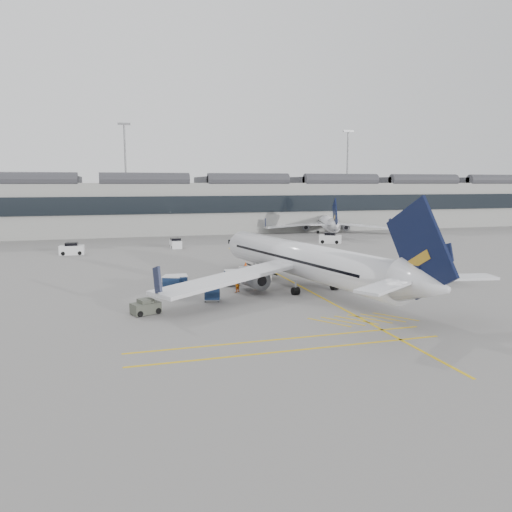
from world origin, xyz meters
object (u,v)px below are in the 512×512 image
object	(u,v)px
airliner_main	(306,261)
belt_loader	(253,275)
baggage_cart_a	(232,277)
ramp_agent_b	(236,284)
pushback_tug	(146,307)
ramp_agent_a	(259,281)

from	to	relation	value
airliner_main	belt_loader	xyz separation A→B (m)	(-3.96, 6.35, -2.40)
airliner_main	baggage_cart_a	bearing A→B (deg)	138.59
belt_loader	airliner_main	bearing A→B (deg)	-59.23
airliner_main	ramp_agent_b	xyz separation A→B (m)	(-7.33, 0.68, -2.17)
airliner_main	pushback_tug	size ratio (longest dim) A/B	14.05
baggage_cart_a	pushback_tug	world-z (taller)	baggage_cart_a
ramp_agent_a	pushback_tug	size ratio (longest dim) A/B	0.67
airliner_main	belt_loader	size ratio (longest dim) A/B	7.98
baggage_cart_a	pushback_tug	distance (m)	13.60
ramp_agent_b	belt_loader	bearing A→B (deg)	-156.90
belt_loader	ramp_agent_a	xyz separation A→B (m)	(-0.85, -5.21, 0.34)
belt_loader	baggage_cart_a	distance (m)	3.82
baggage_cart_a	ramp_agent_b	bearing A→B (deg)	-93.60
ramp_agent_b	pushback_tug	bearing A→B (deg)	-3.24
pushback_tug	ramp_agent_b	bearing A→B (deg)	10.88
belt_loader	baggage_cart_a	world-z (taller)	belt_loader
baggage_cart_a	belt_loader	bearing A→B (deg)	40.38
ramp_agent_a	pushback_tug	world-z (taller)	ramp_agent_a
baggage_cart_a	ramp_agent_a	size ratio (longest dim) A/B	0.94
airliner_main	ramp_agent_b	distance (m)	7.68
ramp_agent_a	ramp_agent_b	xyz separation A→B (m)	(-2.52, -0.46, -0.11)
ramp_agent_a	belt_loader	bearing A→B (deg)	54.64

